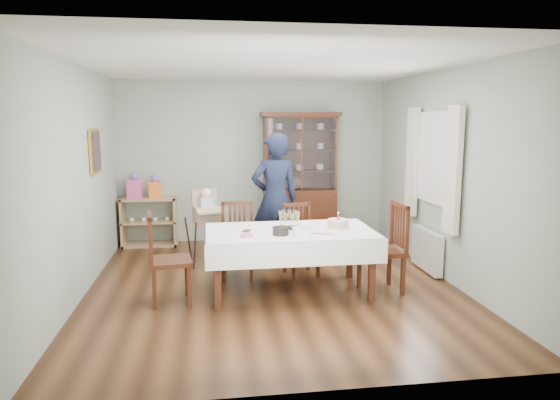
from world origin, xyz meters
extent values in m
plane|color=#593319|center=(0.00, 0.00, 0.00)|extent=(5.00, 5.00, 0.00)
plane|color=#9EAA99|center=(0.00, 2.50, 1.35)|extent=(4.50, 0.00, 4.50)
plane|color=#9EAA99|center=(-2.25, 0.00, 1.35)|extent=(0.00, 5.00, 5.00)
plane|color=#9EAA99|center=(2.25, 0.00, 1.35)|extent=(0.00, 5.00, 5.00)
plane|color=white|center=(0.00, 0.00, 2.70)|extent=(5.00, 5.00, 0.00)
cube|color=#492612|center=(0.18, -0.26, 0.72)|extent=(1.90, 1.06, 0.06)
cube|color=silver|center=(0.18, -0.26, 0.76)|extent=(2.00, 1.16, 0.01)
cube|color=#492612|center=(0.75, 2.26, 0.45)|extent=(1.20, 0.45, 0.90)
cube|color=white|center=(0.75, 2.07, 1.50)|extent=(1.12, 0.01, 1.16)
cube|color=#492612|center=(0.75, 2.26, 2.14)|extent=(1.30, 0.48, 0.07)
cube|color=tan|center=(-1.75, 2.28, 0.02)|extent=(0.90, 0.38, 0.04)
cube|color=tan|center=(-1.75, 2.28, 0.40)|extent=(0.90, 0.38, 0.03)
cube|color=tan|center=(-1.75, 2.28, 0.78)|extent=(0.90, 0.38, 0.04)
cube|color=tan|center=(-2.17, 2.28, 0.40)|extent=(0.04, 0.38, 0.80)
cube|color=tan|center=(-1.33, 2.28, 0.40)|extent=(0.04, 0.38, 0.80)
cube|color=gold|center=(-2.22, 0.80, 1.65)|extent=(0.04, 0.48, 0.58)
cube|color=white|center=(2.22, 0.30, 1.55)|extent=(0.04, 1.02, 1.22)
cube|color=silver|center=(2.16, -0.32, 1.45)|extent=(0.07, 0.30, 1.55)
cube|color=silver|center=(2.16, 0.92, 1.45)|extent=(0.07, 0.30, 1.55)
cube|color=white|center=(2.16, 0.30, 0.30)|extent=(0.10, 0.80, 0.55)
cube|color=#492612|center=(-0.41, 0.40, 0.45)|extent=(0.47, 0.47, 0.05)
cube|color=#492612|center=(-0.40, 0.59, 0.72)|extent=(0.42, 0.07, 0.52)
cube|color=#492612|center=(0.43, 0.39, 0.43)|extent=(0.50, 0.50, 0.05)
cube|color=#492612|center=(0.40, 0.57, 0.69)|extent=(0.40, 0.11, 0.50)
cube|color=#492612|center=(-1.21, -0.39, 0.47)|extent=(0.52, 0.52, 0.05)
cube|color=#492612|center=(-1.42, -0.41, 0.76)|extent=(0.10, 0.44, 0.55)
cube|color=#492612|center=(1.27, -0.38, 0.49)|extent=(0.51, 0.51, 0.05)
cube|color=#492612|center=(1.49, -0.37, 0.79)|extent=(0.07, 0.46, 0.57)
imported|color=black|center=(0.16, 0.97, 0.94)|extent=(0.74, 0.55, 1.88)
cube|color=tan|center=(-0.81, 1.17, 0.69)|extent=(0.42, 0.39, 0.25)
cube|color=tan|center=(-0.81, 1.17, 0.90)|extent=(0.36, 0.15, 0.29)
cube|color=tan|center=(-0.81, 1.17, 0.78)|extent=(0.41, 0.25, 0.03)
cube|color=#C0ACD0|center=(-0.81, 1.17, 0.86)|extent=(0.22, 0.19, 0.19)
sphere|color=beige|center=(-0.81, 1.17, 1.01)|extent=(0.16, 0.16, 0.16)
cylinder|color=silver|center=(0.18, -0.20, 0.77)|extent=(0.35, 0.35, 0.01)
torus|color=silver|center=(0.18, -0.20, 0.78)|extent=(0.36, 0.36, 0.01)
cylinder|color=white|center=(0.77, -0.24, 0.77)|extent=(0.29, 0.29, 0.02)
cylinder|color=brown|center=(0.77, -0.24, 0.82)|extent=(0.25, 0.25, 0.09)
cylinder|color=silver|center=(0.77, -0.24, 0.87)|extent=(0.25, 0.25, 0.01)
cylinder|color=#F24C4C|center=(0.77, -0.24, 0.91)|extent=(0.01, 0.01, 0.07)
sphere|color=yellow|center=(0.77, -0.24, 0.95)|extent=(0.02, 0.02, 0.02)
cylinder|color=black|center=(0.04, -0.48, 0.80)|extent=(0.24, 0.24, 0.09)
cylinder|color=white|center=(0.27, -0.55, 0.81)|extent=(0.24, 0.24, 0.09)
cube|color=#E454A3|center=(-0.35, -0.51, 0.77)|extent=(0.15, 0.15, 0.02)
cube|color=silver|center=(0.49, -0.52, 0.77)|extent=(0.28, 0.15, 0.01)
cube|color=#E454A3|center=(-1.95, 2.26, 0.95)|extent=(0.24, 0.18, 0.31)
sphere|color=#E533B2|center=(-1.95, 2.26, 1.16)|extent=(0.12, 0.12, 0.12)
cube|color=orange|center=(-1.63, 2.26, 0.93)|extent=(0.22, 0.16, 0.26)
sphere|color=#E533B2|center=(-1.63, 2.26, 1.12)|extent=(0.12, 0.12, 0.12)
camera|label=1|loc=(-0.75, -5.95, 2.05)|focal=32.00mm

